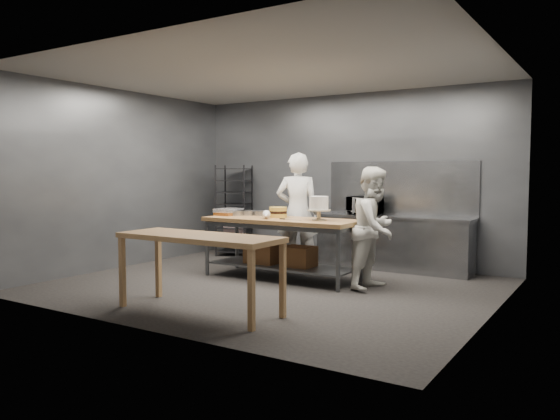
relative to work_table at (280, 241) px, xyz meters
The scene contains 16 objects.
ground 0.80m from the work_table, 72.21° to the right, with size 6.00×6.00×0.00m, color black.
back_wall 2.18m from the work_table, 84.97° to the left, with size 6.00×0.04×3.00m, color #4C4F54.
work_table is the anchor object (origin of this frame).
near_counter 2.21m from the work_table, 82.93° to the right, with size 2.00×0.70×0.90m.
back_counter 2.02m from the work_table, 54.46° to the left, with size 2.60×0.60×0.90m.
splashback_panel 2.40m from the work_table, 58.87° to the left, with size 2.60×0.02×0.90m, color slate.
speed_rack 2.59m from the work_table, 142.70° to the left, with size 0.79×0.82×1.75m.
chef_behind 0.85m from the work_table, 100.11° to the left, with size 0.70×0.46×1.93m, color white.
chef_right 1.51m from the work_table, ahead, with size 0.82×0.64×1.69m, color white.
microwave 1.83m from the work_table, 68.07° to the left, with size 0.54×0.37×0.30m, color black.
frosted_cake_stand 0.88m from the work_table, ahead, with size 0.34×0.34×0.35m.
layer_cake 0.46m from the work_table, 133.53° to the left, with size 0.27×0.27×0.16m.
cake_pans 0.94m from the work_table, 165.68° to the left, with size 0.73×0.46×0.07m.
piping_bag 0.48m from the work_table, 112.54° to the right, with size 0.12×0.12×0.38m, color white.
offset_spatula 0.44m from the work_table, 33.96° to the right, with size 0.36×0.02×0.02m.
pastry_clamshells 1.11m from the work_table, behind, with size 0.33×0.40×0.11m.
Camera 1 is at (4.22, -6.40, 1.62)m, focal length 35.00 mm.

